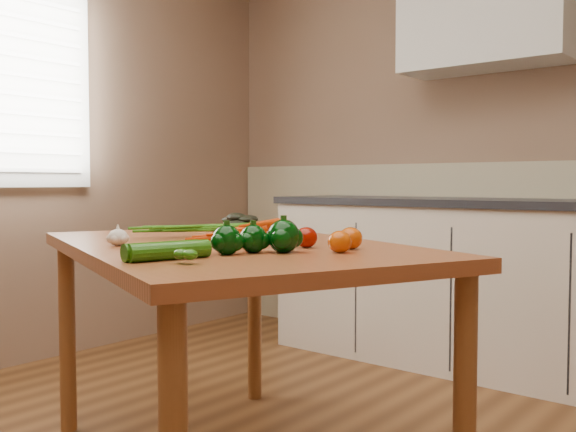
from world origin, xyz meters
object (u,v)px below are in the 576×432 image
(tomato_a, at_px, (306,237))
(tomato_c, at_px, (340,242))
(pepper_a, at_px, (253,239))
(zucchini_b, at_px, (162,251))
(tomato_b, at_px, (350,238))
(garlic_bulb, at_px, (118,237))
(carrot_bunch, at_px, (227,230))
(pepper_c, at_px, (227,240))
(table, at_px, (228,269))
(zucchini_a, at_px, (170,251))
(pepper_b, at_px, (284,236))
(leafy_greens, at_px, (244,217))

(tomato_a, distance_m, tomato_c, 0.17)
(pepper_a, relative_size, zucchini_b, 0.38)
(tomato_b, xyz_separation_m, zucchini_b, (-0.23, -0.52, -0.01))
(tomato_a, relative_size, tomato_c, 1.01)
(garlic_bulb, bearing_deg, zucchini_b, -20.54)
(garlic_bulb, distance_m, tomato_c, 0.71)
(carrot_bunch, relative_size, pepper_c, 3.36)
(pepper_c, bearing_deg, tomato_b, 60.87)
(table, xyz_separation_m, carrot_bunch, (-0.06, 0.06, 0.12))
(carrot_bunch, xyz_separation_m, garlic_bulb, (-0.14, -0.35, -0.01))
(tomato_a, xyz_separation_m, zucchini_a, (-0.08, -0.46, -0.01))
(pepper_b, distance_m, tomato_c, 0.16)
(garlic_bulb, distance_m, pepper_b, 0.56)
(tomato_b, bearing_deg, pepper_c, -119.13)
(tomato_a, bearing_deg, pepper_a, -98.51)
(carrot_bunch, bearing_deg, leafy_greens, 149.10)
(carrot_bunch, distance_m, tomato_c, 0.52)
(garlic_bulb, xyz_separation_m, pepper_b, (0.53, 0.18, 0.02))
(pepper_b, bearing_deg, carrot_bunch, 156.68)
(zucchini_b, bearing_deg, tomato_c, 58.08)
(tomato_c, bearing_deg, tomato_a, 161.92)
(tomato_c, xyz_separation_m, zucchini_a, (-0.24, -0.41, -0.01))
(pepper_a, xyz_separation_m, pepper_c, (-0.02, -0.08, 0.00))
(pepper_b, xyz_separation_m, pepper_c, (-0.09, -0.14, -0.01))
(table, height_order, pepper_b, pepper_b)
(pepper_c, relative_size, tomato_a, 1.17)
(table, distance_m, leafy_greens, 0.59)
(pepper_c, xyz_separation_m, tomato_b, (0.19, 0.33, -0.01))
(pepper_c, xyz_separation_m, tomato_a, (0.06, 0.29, -0.01))
(table, xyz_separation_m, tomato_c, (0.46, -0.02, 0.12))
(pepper_b, bearing_deg, tomato_b, 62.92)
(table, distance_m, pepper_b, 0.37)
(pepper_a, distance_m, pepper_c, 0.09)
(leafy_greens, xyz_separation_m, tomato_b, (0.78, -0.37, -0.02))
(pepper_c, height_order, tomato_a, pepper_c)
(zucchini_a, bearing_deg, pepper_c, 81.06)
(carrot_bunch, height_order, zucchini_b, carrot_bunch)
(carrot_bunch, relative_size, garlic_bulb, 4.38)
(tomato_c, bearing_deg, pepper_a, -141.27)
(tomato_a, distance_m, zucchini_b, 0.48)
(carrot_bunch, xyz_separation_m, pepper_b, (0.39, -0.17, 0.01))
(carrot_bunch, height_order, pepper_a, pepper_a)
(table, bearing_deg, garlic_bulb, -101.11)
(pepper_a, height_order, zucchini_a, pepper_a)
(pepper_b, height_order, zucchini_b, pepper_b)
(carrot_bunch, height_order, zucchini_a, carrot_bunch)
(tomato_c, bearing_deg, pepper_b, -143.75)
(pepper_b, height_order, tomato_b, pepper_b)
(pepper_a, distance_m, pepper_b, 0.09)
(leafy_greens, xyz_separation_m, zucchini_a, (0.57, -0.88, -0.03))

